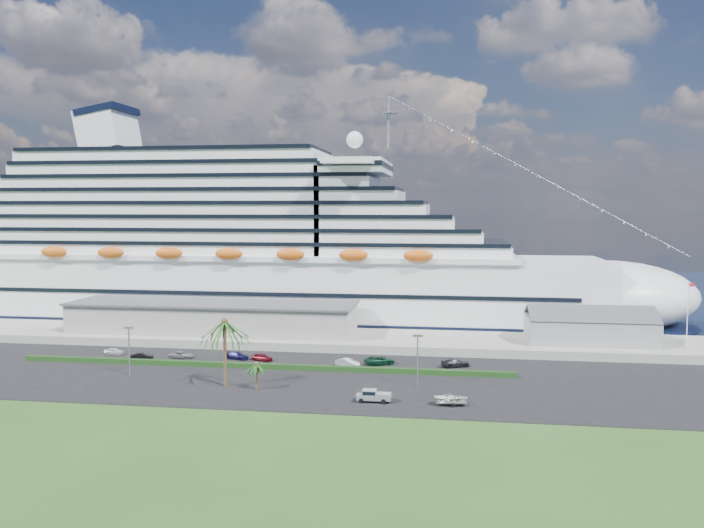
% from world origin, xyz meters
% --- Properties ---
extents(ground, '(420.00, 420.00, 0.00)m').
position_xyz_m(ground, '(0.00, 0.00, 0.00)').
color(ground, '#284A18').
rests_on(ground, ground).
extents(asphalt_lot, '(140.00, 38.00, 0.12)m').
position_xyz_m(asphalt_lot, '(0.00, 11.00, 0.06)').
color(asphalt_lot, black).
rests_on(asphalt_lot, ground).
extents(wharf, '(240.00, 20.00, 1.80)m').
position_xyz_m(wharf, '(0.00, 40.00, 0.90)').
color(wharf, gray).
rests_on(wharf, ground).
extents(water, '(420.00, 160.00, 0.02)m').
position_xyz_m(water, '(0.00, 130.00, 0.01)').
color(water, black).
rests_on(water, ground).
extents(cruise_ship, '(191.00, 38.00, 54.00)m').
position_xyz_m(cruise_ship, '(-21.53, 64.00, 16.69)').
color(cruise_ship, silver).
rests_on(cruise_ship, ground).
extents(terminal_building, '(61.00, 15.00, 6.30)m').
position_xyz_m(terminal_building, '(-25.00, 40.00, 5.01)').
color(terminal_building, gray).
rests_on(terminal_building, wharf).
extents(port_shed, '(24.00, 12.31, 7.37)m').
position_xyz_m(port_shed, '(52.00, 40.00, 4.40)').
color(port_shed, gray).
rests_on(port_shed, wharf).
extents(flagpole, '(1.08, 0.16, 12.00)m').
position_xyz_m(flagpole, '(70.04, 40.00, 8.27)').
color(flagpole, silver).
rests_on(flagpole, wharf).
extents(hedge, '(88.00, 1.10, 0.90)m').
position_xyz_m(hedge, '(-8.00, 16.00, 0.57)').
color(hedge, black).
rests_on(hedge, asphalt_lot).
extents(lamp_post_left, '(1.60, 0.35, 8.27)m').
position_xyz_m(lamp_post_left, '(-28.00, 8.00, 5.34)').
color(lamp_post_left, gray).
rests_on(lamp_post_left, asphalt_lot).
extents(lamp_post_right, '(1.60, 0.35, 8.27)m').
position_xyz_m(lamp_post_right, '(20.00, 8.00, 5.34)').
color(lamp_post_right, gray).
rests_on(lamp_post_right, asphalt_lot).
extents(palm_tall, '(8.82, 8.82, 11.13)m').
position_xyz_m(palm_tall, '(-10.00, 4.00, 9.20)').
color(palm_tall, '#47301E').
rests_on(palm_tall, ground).
extents(palm_short, '(3.53, 3.53, 4.56)m').
position_xyz_m(palm_short, '(-4.50, 2.50, 3.67)').
color(palm_short, '#47301E').
rests_on(palm_short, ground).
extents(parked_car_0, '(3.80, 1.61, 1.28)m').
position_xyz_m(parked_car_0, '(-38.49, 22.82, 0.76)').
color(parked_car_0, silver).
rests_on(parked_car_0, asphalt_lot).
extents(parked_car_1, '(4.37, 2.38, 1.37)m').
position_xyz_m(parked_car_1, '(-31.14, 19.13, 0.80)').
color(parked_car_1, black).
rests_on(parked_car_1, asphalt_lot).
extents(parked_car_2, '(4.43, 2.05, 1.23)m').
position_xyz_m(parked_car_2, '(-24.62, 21.87, 0.73)').
color(parked_car_2, gray).
rests_on(parked_car_2, asphalt_lot).
extents(parked_car_3, '(4.92, 3.07, 1.33)m').
position_xyz_m(parked_car_3, '(-14.01, 22.43, 0.79)').
color(parked_car_3, '#151344').
rests_on(parked_car_3, asphalt_lot).
extents(parked_car_4, '(4.31, 2.72, 1.37)m').
position_xyz_m(parked_car_4, '(-9.09, 21.77, 0.80)').
color(parked_car_4, '#5F0C17').
rests_on(parked_car_4, asphalt_lot).
extents(parked_car_5, '(4.65, 3.20, 1.45)m').
position_xyz_m(parked_car_5, '(7.11, 19.54, 0.85)').
color(parked_car_5, silver).
rests_on(parked_car_5, asphalt_lot).
extents(parked_car_6, '(6.05, 4.51, 1.53)m').
position_xyz_m(parked_car_6, '(12.59, 22.08, 0.88)').
color(parked_car_6, '#0E3823').
rests_on(parked_car_6, asphalt_lot).
extents(parked_car_7, '(5.49, 3.89, 1.48)m').
position_xyz_m(parked_car_7, '(25.95, 22.15, 0.86)').
color(parked_car_7, black).
rests_on(parked_car_7, asphalt_lot).
extents(pickup_truck, '(5.09, 2.04, 1.78)m').
position_xyz_m(pickup_truck, '(14.10, -1.41, 1.10)').
color(pickup_truck, black).
rests_on(pickup_truck, asphalt_lot).
extents(boat_trailer, '(5.68, 4.00, 1.59)m').
position_xyz_m(boat_trailer, '(25.25, -1.58, 1.18)').
color(boat_trailer, gray).
rests_on(boat_trailer, asphalt_lot).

